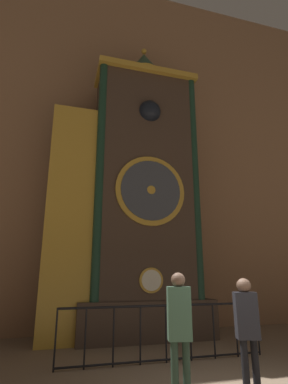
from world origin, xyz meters
TOP-DOWN VIEW (x-y plane):
  - cathedral_back_wall at (-0.09, 6.47)m, footprint 24.00×0.32m
  - clock_tower at (-0.62, 5.18)m, footprint 4.98×1.81m
  - railing_fence at (-0.37, 2.74)m, footprint 4.60×0.05m
  - visitor_near at (-0.95, 0.56)m, footprint 0.38×0.30m
  - visitor_far at (0.19, 0.57)m, footprint 0.39×0.32m

SIDE VIEW (x-z plane):
  - railing_fence at x=-0.37m, z-range 0.06..1.21m
  - visitor_far at x=0.19m, z-range 0.18..1.91m
  - visitor_near at x=-0.95m, z-range 0.19..2.00m
  - clock_tower at x=-0.62m, z-range -0.76..9.19m
  - cathedral_back_wall at x=-0.09m, z-range -0.01..13.89m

